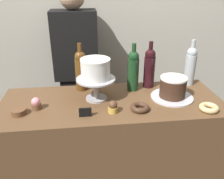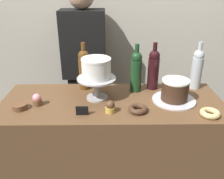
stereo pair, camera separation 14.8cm
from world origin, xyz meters
name	(u,v)px [view 2 (the right image)]	position (x,y,z in m)	size (l,w,h in m)	color
back_wall	(111,18)	(0.00, 0.85, 1.30)	(6.00, 0.05, 2.60)	#BCB7A8
display_counter	(112,158)	(0.00, 0.00, 0.46)	(1.39, 0.54, 0.92)	brown
cake_stand_pedestal	(97,84)	(-0.10, 0.04, 1.02)	(0.24, 0.24, 0.14)	#B2B2B7
white_layer_cake	(96,68)	(-0.10, 0.04, 1.12)	(0.18, 0.18, 0.12)	white
silver_serving_platter	(174,100)	(0.39, 0.00, 0.92)	(0.27, 0.27, 0.01)	silver
chocolate_round_cake	(175,89)	(0.39, 0.00, 1.00)	(0.17, 0.17, 0.13)	#3D2619
wine_bottle_green	(136,71)	(0.16, 0.16, 1.06)	(0.08, 0.08, 0.33)	#193D1E
wine_bottle_amber	(84,69)	(-0.19, 0.20, 1.06)	(0.08, 0.08, 0.33)	#5B3814
wine_bottle_dark_red	(154,69)	(0.28, 0.19, 1.06)	(0.08, 0.08, 0.33)	black
wine_bottle_clear	(197,68)	(0.58, 0.20, 1.06)	(0.08, 0.08, 0.33)	#B2BCC1
cupcake_chocolate	(110,107)	(-0.01, -0.14, 0.95)	(0.06, 0.06, 0.07)	gold
cupcake_strawberry	(37,100)	(-0.45, -0.05, 0.95)	(0.06, 0.06, 0.07)	brown
donut_chocolate	(138,109)	(0.15, -0.13, 0.93)	(0.11, 0.11, 0.03)	#472D1E
donut_glazed	(210,113)	(0.55, -0.18, 0.93)	(0.11, 0.11, 0.03)	#E0C17F
cookie_stack	(20,107)	(-0.54, -0.10, 0.94)	(0.08, 0.08, 0.03)	brown
price_sign_chalkboard	(82,111)	(-0.17, -0.17, 0.94)	(0.07, 0.01, 0.05)	black
barista_figure	(85,76)	(-0.23, 0.63, 0.84)	(0.36, 0.22, 1.60)	black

